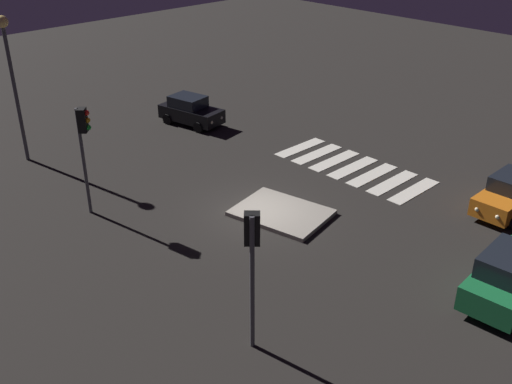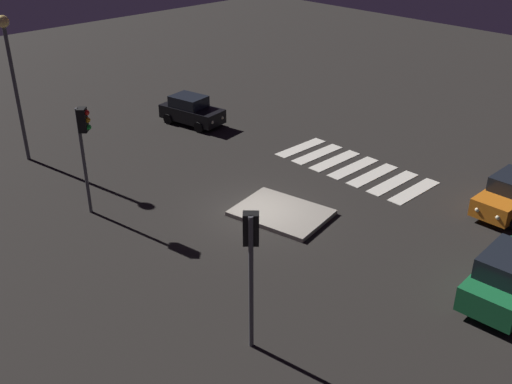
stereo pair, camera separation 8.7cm
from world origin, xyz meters
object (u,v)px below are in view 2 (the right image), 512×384
car_green (511,277)px  traffic_light_north (84,135)px  traffic_light_west (251,248)px  traffic_island (281,213)px  car_black (191,111)px  car_orange (510,195)px  street_lamp (11,63)px

car_green → traffic_light_north: bearing=110.9°
traffic_light_north → traffic_light_west: size_ratio=1.04×
traffic_island → car_green: 9.25m
car_green → traffic_light_west: (4.30, 7.51, 2.44)m
car_black → traffic_light_west: size_ratio=0.89×
car_orange → street_lamp: street_lamp is taller
car_black → street_lamp: bearing=-111.8°
street_lamp → traffic_island: bearing=-158.2°
traffic_light_north → traffic_island: bearing=-0.8°
car_black → traffic_light_north: size_ratio=0.86×
car_black → car_orange: 17.62m
traffic_island → traffic_light_west: (-4.83, 6.25, 3.26)m
traffic_island → street_lamp: size_ratio=0.60×
car_green → traffic_light_north: 16.41m
car_black → traffic_light_north: bearing=-71.2°
car_orange → traffic_light_north: traffic_light_north is taller
car_black → traffic_light_west: 18.99m
traffic_light_north → street_lamp: (7.12, -0.43, 1.40)m
traffic_light_north → traffic_light_west: bearing=-49.4°
traffic_light_west → street_lamp: bearing=40.8°
car_orange → traffic_light_north: (11.94, 12.55, 2.67)m
car_black → street_lamp: (1.72, 9.02, 4.06)m
car_black → traffic_light_north: 11.20m
street_lamp → traffic_light_west: bearing=176.2°
car_orange → street_lamp: (19.06, 12.13, 4.07)m
traffic_light_west → street_lamp: 17.64m
car_green → car_orange: car_green is taller
traffic_island → car_green: car_green is taller
street_lamp → car_orange: bearing=-147.5°
car_black → car_orange: bearing=-0.8°
car_green → traffic_light_north: traffic_light_north is taller
car_orange → street_lamp: 22.95m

